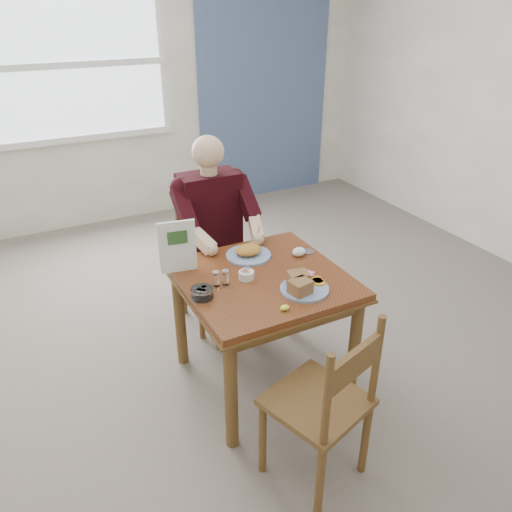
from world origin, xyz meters
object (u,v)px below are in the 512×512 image
chair_near (325,405)px  chair_far (211,260)px  table (263,293)px  near_plate (302,285)px  far_plate (249,252)px  diner (214,222)px

chair_near → chair_far: bearing=86.9°
table → chair_near: size_ratio=0.97×
near_plate → far_plate: (-0.08, 0.49, -0.01)m
table → far_plate: (0.04, 0.26, 0.14)m
table → diner: size_ratio=0.66×
chair_far → far_plate: chair_far is taller
table → diner: 0.73m
chair_near → near_plate: size_ratio=3.31×
chair_near → far_plate: bearing=83.2°
diner → chair_far: bearing=90.0°
table → chair_far: (0.00, 0.80, -0.16)m
chair_far → near_plate: chair_far is taller
diner → far_plate: (0.04, -0.45, -0.03)m
table → chair_far: bearing=90.0°
near_plate → table: bearing=116.4°
chair_far → diner: diner is taller
table → diner: bearing=90.0°
chair_near → near_plate: chair_near is taller
near_plate → chair_near: bearing=-110.2°
diner → chair_near: bearing=-93.3°
chair_far → chair_near: size_ratio=1.00×
near_plate → far_plate: near_plate is taller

